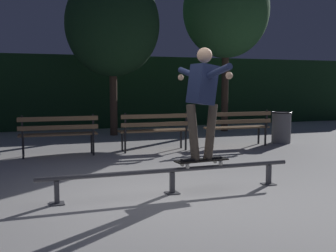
{
  "coord_description": "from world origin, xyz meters",
  "views": [
    {
      "loc": [
        -1.9,
        -5.1,
        1.49
      ],
      "look_at": [
        0.22,
        0.91,
        0.85
      ],
      "focal_mm": 44.02,
      "sensor_mm": 36.0,
      "label": 1
    }
  ],
  "objects_px": {
    "skateboard": "(202,161)",
    "skateboarder": "(202,94)",
    "grind_rail": "(172,174)",
    "tree_behind_benches": "(112,25)",
    "tree_far_right": "(226,11)",
    "park_bench_right_center": "(155,127)",
    "trash_can": "(281,127)",
    "park_bench_left_center": "(58,131)",
    "park_bench_rightmost": "(238,124)"
  },
  "relations": [
    {
      "from": "skateboard",
      "to": "park_bench_left_center",
      "type": "height_order",
      "value": "park_bench_left_center"
    },
    {
      "from": "grind_rail",
      "to": "tree_far_right",
      "type": "relative_size",
      "value": 0.68
    },
    {
      "from": "grind_rail",
      "to": "trash_can",
      "type": "bearing_deg",
      "value": 40.66
    },
    {
      "from": "skateboard",
      "to": "tree_behind_benches",
      "type": "relative_size",
      "value": 0.17
    },
    {
      "from": "park_bench_left_center",
      "to": "tree_behind_benches",
      "type": "relative_size",
      "value": 0.34
    },
    {
      "from": "park_bench_left_center",
      "to": "tree_behind_benches",
      "type": "distance_m",
      "value": 4.58
    },
    {
      "from": "skateboarder",
      "to": "park_bench_left_center",
      "type": "relative_size",
      "value": 0.97
    },
    {
      "from": "skateboarder",
      "to": "park_bench_right_center",
      "type": "xyz_separation_m",
      "value": [
        0.43,
        3.53,
        -0.83
      ]
    },
    {
      "from": "skateboarder",
      "to": "tree_far_right",
      "type": "distance_m",
      "value": 8.03
    },
    {
      "from": "skateboard",
      "to": "tree_behind_benches",
      "type": "xyz_separation_m",
      "value": [
        0.17,
        6.75,
        2.79
      ]
    },
    {
      "from": "grind_rail",
      "to": "park_bench_left_center",
      "type": "relative_size",
      "value": 2.25
    },
    {
      "from": "park_bench_right_center",
      "to": "trash_can",
      "type": "distance_m",
      "value": 3.46
    },
    {
      "from": "park_bench_left_center",
      "to": "park_bench_rightmost",
      "type": "height_order",
      "value": "same"
    },
    {
      "from": "park_bench_rightmost",
      "to": "trash_can",
      "type": "bearing_deg",
      "value": 7.97
    },
    {
      "from": "park_bench_right_center",
      "to": "skateboarder",
      "type": "bearing_deg",
      "value": -96.98
    },
    {
      "from": "skateboarder",
      "to": "park_bench_left_center",
      "type": "bearing_deg",
      "value": 115.32
    },
    {
      "from": "tree_far_right",
      "to": "skateboard",
      "type": "bearing_deg",
      "value": -119.55
    },
    {
      "from": "park_bench_rightmost",
      "to": "grind_rail",
      "type": "bearing_deg",
      "value": -130.14
    },
    {
      "from": "park_bench_rightmost",
      "to": "skateboarder",
      "type": "bearing_deg",
      "value": -125.68
    },
    {
      "from": "skateboarder",
      "to": "trash_can",
      "type": "height_order",
      "value": "skateboarder"
    },
    {
      "from": "park_bench_left_center",
      "to": "park_bench_rightmost",
      "type": "xyz_separation_m",
      "value": [
        4.2,
        0.0,
        0.0
      ]
    },
    {
      "from": "skateboarder",
      "to": "park_bench_left_center",
      "type": "height_order",
      "value": "skateboarder"
    },
    {
      "from": "skateboard",
      "to": "trash_can",
      "type": "bearing_deg",
      "value": 43.71
    },
    {
      "from": "grind_rail",
      "to": "park_bench_right_center",
      "type": "distance_m",
      "value": 3.65
    },
    {
      "from": "grind_rail",
      "to": "park_bench_rightmost",
      "type": "xyz_separation_m",
      "value": [
        2.98,
        3.53,
        0.27
      ]
    },
    {
      "from": "tree_behind_benches",
      "to": "trash_can",
      "type": "bearing_deg",
      "value": -39.23
    },
    {
      "from": "skateboarder",
      "to": "grind_rail",
      "type": "bearing_deg",
      "value": -179.96
    },
    {
      "from": "park_bench_rightmost",
      "to": "tree_far_right",
      "type": "height_order",
      "value": "tree_far_right"
    },
    {
      "from": "park_bench_right_center",
      "to": "park_bench_rightmost",
      "type": "relative_size",
      "value": 1.0
    },
    {
      "from": "skateboard",
      "to": "park_bench_rightmost",
      "type": "bearing_deg",
      "value": 54.3
    },
    {
      "from": "grind_rail",
      "to": "park_bench_rightmost",
      "type": "distance_m",
      "value": 4.63
    },
    {
      "from": "grind_rail",
      "to": "tree_behind_benches",
      "type": "height_order",
      "value": "tree_behind_benches"
    },
    {
      "from": "trash_can",
      "to": "skateboarder",
      "type": "bearing_deg",
      "value": -136.27
    },
    {
      "from": "grind_rail",
      "to": "skateboard",
      "type": "bearing_deg",
      "value": 0.0
    },
    {
      "from": "park_bench_right_center",
      "to": "tree_behind_benches",
      "type": "bearing_deg",
      "value": 94.64
    },
    {
      "from": "park_bench_rightmost",
      "to": "tree_behind_benches",
      "type": "height_order",
      "value": "tree_behind_benches"
    },
    {
      "from": "grind_rail",
      "to": "tree_behind_benches",
      "type": "bearing_deg",
      "value": 84.81
    },
    {
      "from": "trash_can",
      "to": "tree_behind_benches",
      "type": "bearing_deg",
      "value": 140.77
    },
    {
      "from": "skateboarder",
      "to": "park_bench_right_center",
      "type": "relative_size",
      "value": 0.97
    },
    {
      "from": "skateboarder",
      "to": "park_bench_right_center",
      "type": "distance_m",
      "value": 3.65
    },
    {
      "from": "tree_behind_benches",
      "to": "tree_far_right",
      "type": "height_order",
      "value": "tree_far_right"
    },
    {
      "from": "grind_rail",
      "to": "skateboarder",
      "type": "xyz_separation_m",
      "value": [
        0.44,
        0.0,
        1.09
      ]
    },
    {
      "from": "skateboard",
      "to": "park_bench_rightmost",
      "type": "xyz_separation_m",
      "value": [
        2.54,
        3.53,
        0.11
      ]
    },
    {
      "from": "skateboard",
      "to": "park_bench_right_center",
      "type": "bearing_deg",
      "value": 82.98
    },
    {
      "from": "park_bench_right_center",
      "to": "tree_behind_benches",
      "type": "relative_size",
      "value": 0.34
    },
    {
      "from": "grind_rail",
      "to": "tree_behind_benches",
      "type": "distance_m",
      "value": 7.39
    },
    {
      "from": "park_bench_left_center",
      "to": "tree_far_right",
      "type": "bearing_deg",
      "value": 29.86
    },
    {
      "from": "skateboard",
      "to": "skateboarder",
      "type": "height_order",
      "value": "skateboarder"
    },
    {
      "from": "skateboarder",
      "to": "skateboard",
      "type": "bearing_deg",
      "value": -174.37
    },
    {
      "from": "skateboard",
      "to": "park_bench_right_center",
      "type": "distance_m",
      "value": 3.56
    }
  ]
}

